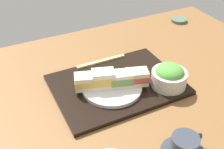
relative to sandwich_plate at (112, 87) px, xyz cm
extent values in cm
cube|color=brown|center=(-3.01, 2.47, -3.59)|extent=(140.00, 100.00, 3.00)
cube|color=black|center=(-3.46, -2.14, -1.36)|extent=(43.14, 31.56, 1.46)
cylinder|color=silver|center=(0.00, 0.00, 0.00)|extent=(20.10, 20.10, 1.26)
cube|color=beige|center=(-8.02, 2.91, 1.38)|extent=(8.37, 6.88, 1.50)
cube|color=#B74C42|center=(-8.02, 2.91, 3.22)|extent=(8.93, 7.18, 2.17)
cube|color=beige|center=(-8.02, 2.91, 5.05)|extent=(8.37, 6.88, 1.50)
cube|color=beige|center=(-2.67, 0.97, 1.26)|extent=(8.37, 6.88, 1.26)
cube|color=#669347|center=(-2.67, 0.97, 3.17)|extent=(8.51, 7.05, 2.55)
cube|color=beige|center=(-2.67, 0.97, 5.07)|extent=(8.37, 6.88, 1.26)
cube|color=#EFE5C1|center=(2.67, -0.97, 1.46)|extent=(8.37, 6.88, 1.67)
cube|color=gold|center=(2.67, -0.97, 3.69)|extent=(8.66, 7.13, 2.79)
cube|color=#EFE5C1|center=(2.67, -0.97, 5.92)|extent=(8.37, 6.88, 1.67)
cube|color=beige|center=(8.02, -2.91, 1.38)|extent=(8.37, 6.88, 1.50)
cube|color=gold|center=(8.02, -2.91, 3.14)|extent=(8.58, 7.15, 2.03)
cube|color=beige|center=(8.02, -2.91, 4.91)|extent=(8.37, 6.88, 1.50)
cylinder|color=beige|center=(-18.07, 6.67, 2.08)|extent=(11.93, 11.93, 5.41)
ellipsoid|color=#4C9338|center=(-18.07, 6.67, 4.78)|extent=(9.52, 9.52, 5.23)
cube|color=tan|center=(-3.63, -16.97, -0.28)|extent=(19.67, 0.73, 0.70)
cube|color=tan|center=(-3.63, -16.27, -0.28)|extent=(19.67, 0.73, 0.70)
cylinder|color=#333842|center=(-5.38, 31.46, 1.34)|extent=(7.32, 7.32, 5.25)
cylinder|color=#382111|center=(-5.38, 31.46, 3.56)|extent=(6.73, 6.73, 0.40)
torus|color=#333842|center=(-9.63, 31.13, 1.34)|extent=(3.79, 1.09, 3.74)
cylinder|color=#4C6051|center=(-54.67, -35.24, -1.37)|extent=(7.82, 7.82, 1.42)
camera|label=1|loc=(33.46, 67.33, 59.11)|focal=45.89mm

